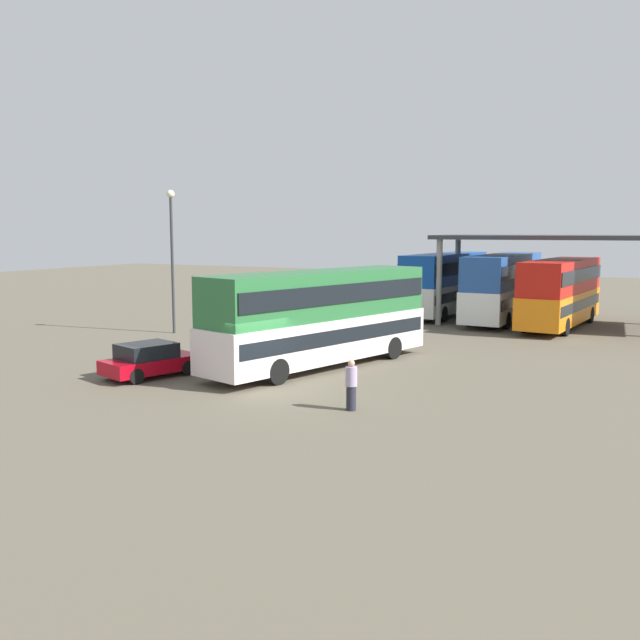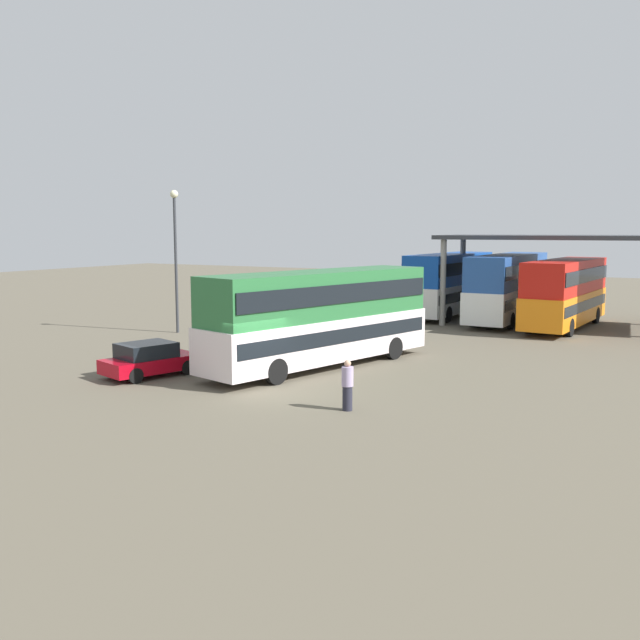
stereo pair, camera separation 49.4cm
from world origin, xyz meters
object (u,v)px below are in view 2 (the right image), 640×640
at_px(double_decker_main, 320,315).
at_px(pedestrian_waiting, 347,385).
at_px(lamppost_tall, 175,244).
at_px(double_decker_near_canopy, 450,282).
at_px(parked_hatchback, 150,359).
at_px(double_decker_far_right, 565,291).
at_px(double_decker_mid_row, 508,285).

xyz_separation_m(double_decker_main, pedestrian_waiting, (4.20, -5.85, -1.41)).
bearing_deg(pedestrian_waiting, lamppost_tall, 130.26).
relative_size(lamppost_tall, pedestrian_waiting, 4.80).
bearing_deg(double_decker_near_canopy, double_decker_main, -174.19).
height_order(parked_hatchback, pedestrian_waiting, pedestrian_waiting).
xyz_separation_m(double_decker_main, double_decker_far_right, (6.98, 17.14, -0.02)).
relative_size(double_decker_far_right, pedestrian_waiting, 6.40).
height_order(double_decker_main, lamppost_tall, lamppost_tall).
bearing_deg(double_decker_mid_row, pedestrian_waiting, -177.12).
bearing_deg(double_decker_main, double_decker_mid_row, 5.06).
relative_size(double_decker_main, double_decker_far_right, 1.12).
xyz_separation_m(lamppost_tall, pedestrian_waiting, (16.00, -10.65, -4.15)).
bearing_deg(lamppost_tall, double_decker_far_right, 33.29).
xyz_separation_m(double_decker_near_canopy, double_decker_mid_row, (4.12, -0.99, 0.02)).
distance_m(double_decker_main, parked_hatchback, 7.18).
xyz_separation_m(double_decker_mid_row, pedestrian_waiting, (0.92, -24.47, -1.49)).
bearing_deg(double_decker_mid_row, double_decker_far_right, -111.15).
distance_m(double_decker_main, double_decker_near_canopy, 19.63).
distance_m(parked_hatchback, double_decker_near_canopy, 24.91).
relative_size(double_decker_main, pedestrian_waiting, 7.16).
height_order(double_decker_mid_row, double_decker_far_right, double_decker_mid_row).
bearing_deg(double_decker_mid_row, double_decker_main, 170.73).
bearing_deg(lamppost_tall, pedestrian_waiting, -33.66).
distance_m(double_decker_near_canopy, pedestrian_waiting, 26.00).
relative_size(double_decker_near_canopy, lamppost_tall, 1.30).
distance_m(double_decker_main, lamppost_tall, 13.03).
bearing_deg(pedestrian_waiting, double_decker_near_canopy, 85.12).
height_order(double_decker_far_right, pedestrian_waiting, double_decker_far_right).
relative_size(double_decker_mid_row, pedestrian_waiting, 6.88).
xyz_separation_m(parked_hatchback, double_decker_near_canopy, (4.17, 24.51, 1.61)).
distance_m(parked_hatchback, double_decker_far_right, 25.14).
height_order(double_decker_main, double_decker_mid_row, double_decker_mid_row).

